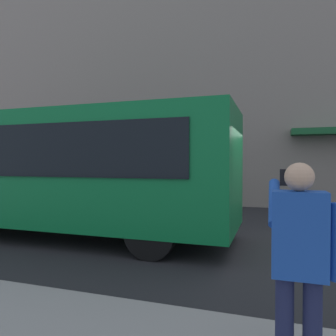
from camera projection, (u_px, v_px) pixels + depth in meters
name	position (u px, v px, depth m)	size (l,w,h in m)	color
ground_plane	(242.00, 247.00, 6.96)	(60.00, 60.00, 0.00)	#232326
building_facade_far	(258.00, 63.00, 13.30)	(28.00, 1.55, 12.00)	gray
red_bus	(54.00, 169.00, 7.99)	(9.05, 2.54, 3.08)	#0F7238
pedestrian_photographer	(299.00, 255.00, 2.45)	(0.53, 0.52, 1.70)	#1E2347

